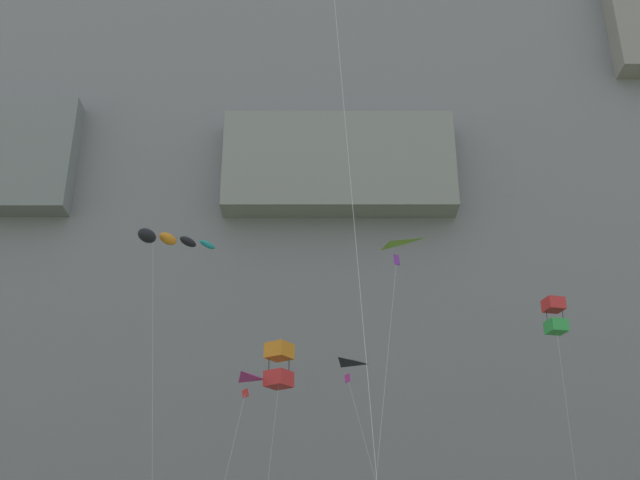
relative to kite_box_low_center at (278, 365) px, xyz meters
The scene contains 8 objects.
cliff_face 30.24m from the kite_box_low_center, 82.00° to the left, with size 180.00×29.20×62.83m.
kite_box_low_center is the anchor object (origin of this frame).
kite_delta_near_cliff 2.59m from the kite_box_low_center, behind, with size 2.10×5.53×12.09m.
kite_delta_front_field 18.78m from the kite_box_low_center, 81.72° to the right, with size 1.86×5.57×22.89m.
kite_delta_upper_mid 5.61m from the kite_box_low_center, 53.59° to the left, with size 4.36×6.43×14.00m.
kite_delta_far_left 7.97m from the kite_box_low_center, 37.99° to the right, with size 3.22×5.04×17.82m.
kite_windsock_upper_right 9.56m from the kite_box_low_center, behind, with size 4.05×4.87×21.20m.
kite_box_mid_center 15.94m from the kite_box_low_center, 11.93° to the left, with size 1.48×3.38×18.01m.
Camera 1 is at (-1.33, -4.17, 3.03)m, focal length 44.06 mm.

